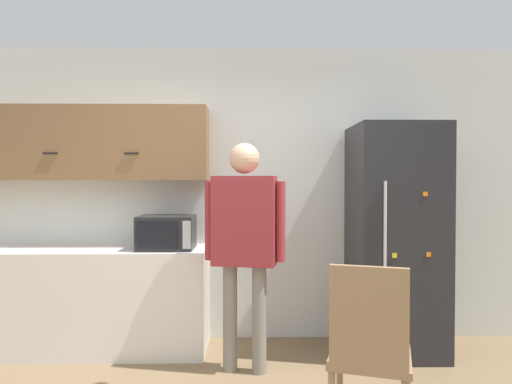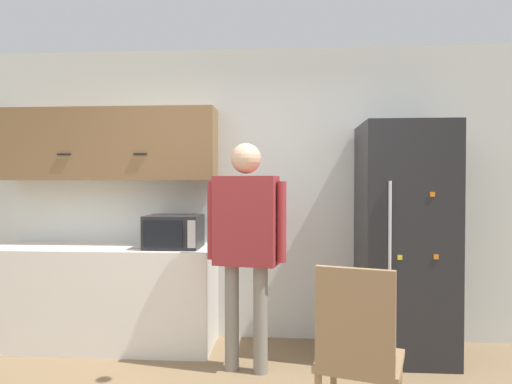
% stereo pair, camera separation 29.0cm
% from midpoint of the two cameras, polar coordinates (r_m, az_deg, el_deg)
% --- Properties ---
extents(back_wall, '(6.00, 0.06, 2.70)m').
position_cam_midpoint_polar(back_wall, '(4.29, -4.73, -0.23)').
color(back_wall, silver).
rests_on(back_wall, ground_plane).
extents(counter, '(1.97, 0.61, 0.89)m').
position_cam_midpoint_polar(counter, '(4.34, -21.63, -12.42)').
color(counter, silver).
rests_on(counter, ground_plane).
extents(upper_cabinets, '(1.97, 0.33, 0.65)m').
position_cam_midpoint_polar(upper_cabinets, '(4.37, -21.07, 5.69)').
color(upper_cabinets, olive).
extents(microwave, '(0.47, 0.40, 0.29)m').
position_cam_midpoint_polar(microwave, '(4.02, -13.15, -4.94)').
color(microwave, '#232326').
rests_on(microwave, counter).
extents(person, '(0.62, 0.31, 1.76)m').
position_cam_midpoint_polar(person, '(3.50, -3.82, -4.92)').
color(person, gray).
rests_on(person, ground_plane).
extents(refrigerator, '(0.73, 0.74, 1.95)m').
position_cam_midpoint_polar(refrigerator, '(4.07, 15.05, -5.67)').
color(refrigerator, '#232326').
rests_on(refrigerator, ground_plane).
extents(chair, '(0.56, 0.56, 1.01)m').
position_cam_midpoint_polar(chair, '(2.70, 10.89, -18.40)').
color(chair, '#997551').
rests_on(chair, ground_plane).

